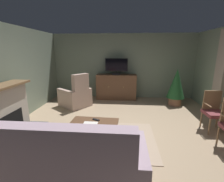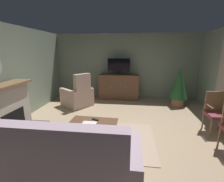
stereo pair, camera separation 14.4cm
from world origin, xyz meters
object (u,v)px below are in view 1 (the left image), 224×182
(tv_cabinet, at_px, (116,87))
(sofa_floral, at_px, (66,166))
(fireplace, at_px, (5,113))
(potted_plant_small_fern_corner, at_px, (176,86))
(television, at_px, (116,66))
(armchair_in_far_corner, at_px, (76,96))
(coffee_table, at_px, (94,124))
(side_chair_mid_row, at_px, (214,110))
(folded_newspaper, at_px, (90,124))
(tv_remote, at_px, (96,120))

(tv_cabinet, bearing_deg, sofa_floral, -95.74)
(fireplace, xyz_separation_m, potted_plant_small_fern_corner, (4.46, 2.57, 0.15))
(fireplace, height_order, television, television)
(sofa_floral, relative_size, armchair_in_far_corner, 1.79)
(fireplace, distance_m, coffee_table, 2.02)
(fireplace, height_order, tv_cabinet, fireplace)
(television, relative_size, side_chair_mid_row, 0.90)
(sofa_floral, bearing_deg, side_chair_mid_row, 34.14)
(coffee_table, bearing_deg, folded_newspaper, -128.47)
(tv_cabinet, distance_m, tv_remote, 3.07)
(television, distance_m, potted_plant_small_fern_corner, 2.30)
(coffee_table, relative_size, side_chair_mid_row, 1.08)
(tv_cabinet, bearing_deg, tv_remote, -95.23)
(fireplace, distance_m, side_chair_mid_row, 4.86)
(armchair_in_far_corner, bearing_deg, side_chair_mid_row, -20.42)
(fireplace, bearing_deg, potted_plant_small_fern_corner, 29.92)
(armchair_in_far_corner, height_order, potted_plant_small_fern_corner, potted_plant_small_fern_corner)
(tv_cabinet, xyz_separation_m, potted_plant_small_fern_corner, (2.15, -0.59, 0.24))
(fireplace, relative_size, armchair_in_far_corner, 1.19)
(fireplace, xyz_separation_m, television, (2.31, 3.10, 0.77))
(tv_cabinet, xyz_separation_m, folded_newspaper, (-0.37, -3.25, -0.05))
(side_chair_mid_row, bearing_deg, fireplace, -171.60)
(armchair_in_far_corner, bearing_deg, tv_remote, -62.02)
(coffee_table, height_order, tv_remote, tv_remote)
(fireplace, bearing_deg, armchair_in_far_corner, 66.30)
(coffee_table, height_order, sofa_floral, sofa_floral)
(folded_newspaper, distance_m, sofa_floral, 1.20)
(coffee_table, relative_size, sofa_floral, 0.48)
(sofa_floral, bearing_deg, tv_cabinet, 84.26)
(armchair_in_far_corner, bearing_deg, coffee_table, -63.75)
(coffee_table, xyz_separation_m, folded_newspaper, (-0.07, -0.08, 0.05))
(tv_cabinet, xyz_separation_m, armchair_in_far_corner, (-1.37, -1.01, -0.13))
(tv_cabinet, relative_size, folded_newspaper, 5.24)
(potted_plant_small_fern_corner, bearing_deg, television, 165.93)
(fireplace, height_order, folded_newspaper, fireplace)
(television, bearing_deg, coffee_table, -95.53)
(television, height_order, sofa_floral, television)
(television, bearing_deg, side_chair_mid_row, -43.75)
(television, relative_size, sofa_floral, 0.40)
(coffee_table, distance_m, potted_plant_small_fern_corner, 3.57)
(folded_newspaper, relative_size, armchair_in_far_corner, 0.25)
(tv_remote, xyz_separation_m, armchair_in_far_corner, (-1.09, 2.05, -0.08))
(coffee_table, bearing_deg, tv_cabinet, 84.56)
(sofa_floral, height_order, potted_plant_small_fern_corner, potted_plant_small_fern_corner)
(folded_newspaper, bearing_deg, side_chair_mid_row, 16.97)
(coffee_table, xyz_separation_m, side_chair_mid_row, (2.80, 0.72, 0.14))
(tv_cabinet, bearing_deg, coffee_table, -95.44)
(fireplace, relative_size, potted_plant_small_fern_corner, 1.11)
(armchair_in_far_corner, distance_m, potted_plant_small_fern_corner, 3.56)
(tv_cabinet, xyz_separation_m, coffee_table, (-0.30, -3.17, -0.10))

